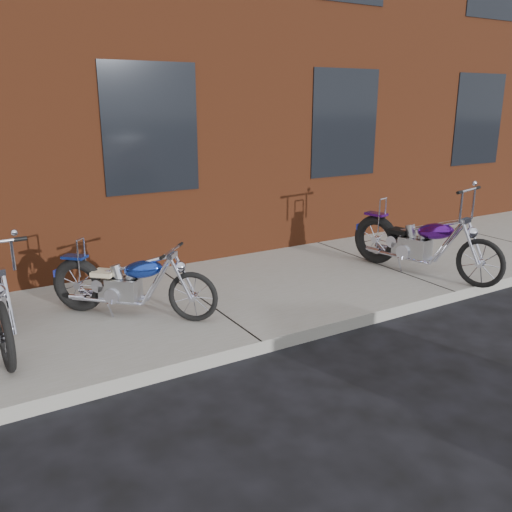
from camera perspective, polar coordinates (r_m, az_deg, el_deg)
ground at (r=5.82m, az=0.61°, el=-10.33°), size 120.00×120.00×0.00m
sidewalk at (r=7.00m, az=-5.82°, el=-5.02°), size 22.00×3.00×0.15m
building_brick at (r=12.81m, az=-19.81°, el=21.56°), size 22.00×10.00×8.00m
chopper_purple at (r=8.16m, az=16.95°, el=1.10°), size 0.78×2.30×1.31m
chopper_blue at (r=6.45m, az=-13.15°, el=-3.05°), size 1.55×1.49×0.89m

